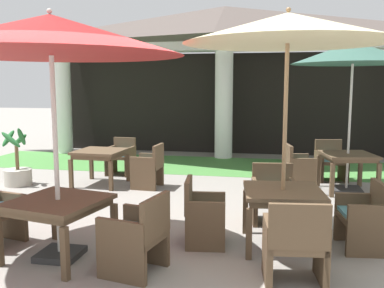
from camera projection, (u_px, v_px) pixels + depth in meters
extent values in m
plane|color=gray|center=(143.00, 271.00, 4.63)|extent=(60.00, 60.00, 0.00)
cylinder|color=white|center=(63.00, 104.00, 12.61)|extent=(0.49, 0.49, 2.94)
cylinder|color=white|center=(224.00, 105.00, 11.71)|extent=(0.49, 0.49, 2.94)
cube|color=white|center=(224.00, 46.00, 11.49)|extent=(10.42, 0.70, 0.24)
pyramid|color=#514742|center=(225.00, 24.00, 11.41)|extent=(10.82, 3.06, 0.94)
cube|color=black|center=(227.00, 104.00, 12.59)|extent=(10.22, 0.16, 2.94)
cube|color=#47843D|center=(217.00, 166.00, 10.69)|extent=(12.62, 2.49, 0.01)
cube|color=brown|center=(58.00, 201.00, 4.93)|extent=(1.17, 1.17, 0.05)
cube|color=brown|center=(58.00, 207.00, 4.93)|extent=(1.08, 1.08, 0.08)
cube|color=brown|center=(65.00, 254.00, 4.38)|extent=(0.08, 0.08, 0.58)
cube|color=brown|center=(55.00, 218.00, 5.58)|extent=(0.08, 0.08, 0.58)
cube|color=brown|center=(114.00, 227.00, 5.22)|extent=(0.08, 0.08, 0.58)
cube|color=#2D2D2D|center=(60.00, 254.00, 5.01)|extent=(0.48, 0.48, 0.08)
cylinder|color=beige|center=(56.00, 152.00, 4.85)|extent=(0.06, 0.06, 2.52)
cone|color=maroon|center=(50.00, 35.00, 4.66)|extent=(2.96, 2.96, 0.45)
sphere|color=beige|center=(49.00, 11.00, 4.63)|extent=(0.06, 0.06, 0.06)
cube|color=brown|center=(10.00, 216.00, 5.59)|extent=(0.55, 0.17, 0.63)
cube|color=brown|center=(25.00, 227.00, 5.50)|extent=(0.07, 0.07, 0.38)
cube|color=brown|center=(134.00, 237.00, 4.57)|extent=(0.68, 0.68, 0.07)
cube|color=teal|center=(134.00, 232.00, 4.57)|extent=(0.62, 0.63, 0.05)
cube|color=brown|center=(156.00, 217.00, 4.44)|extent=(0.18, 0.58, 0.44)
cube|color=brown|center=(121.00, 252.00, 4.34)|extent=(0.57, 0.18, 0.66)
cube|color=brown|center=(146.00, 235.00, 4.83)|extent=(0.57, 0.18, 0.66)
cube|color=brown|center=(101.00, 261.00, 4.47)|extent=(0.07, 0.07, 0.36)
cube|color=brown|center=(127.00, 244.00, 4.94)|extent=(0.07, 0.07, 0.36)
cube|color=brown|center=(143.00, 269.00, 4.27)|extent=(0.07, 0.07, 0.36)
cube|color=brown|center=(166.00, 251.00, 4.74)|extent=(0.07, 0.07, 0.36)
cube|color=brown|center=(283.00, 191.00, 5.27)|extent=(1.05, 1.05, 0.05)
cube|color=brown|center=(283.00, 196.00, 5.27)|extent=(0.96, 0.96, 0.08)
cube|color=brown|center=(249.00, 234.00, 4.92)|extent=(0.08, 0.08, 0.61)
cube|color=brown|center=(326.00, 236.00, 4.86)|extent=(0.08, 0.08, 0.61)
cube|color=brown|center=(245.00, 212.00, 5.79)|extent=(0.08, 0.08, 0.61)
cube|color=brown|center=(311.00, 213.00, 5.72)|extent=(0.08, 0.08, 0.61)
cube|color=#2D2D2D|center=(281.00, 243.00, 5.36)|extent=(0.42, 0.42, 0.07)
cylinder|color=olive|center=(285.00, 142.00, 5.18)|extent=(0.05, 0.05, 2.65)
cone|color=beige|center=(288.00, 28.00, 4.99)|extent=(2.50, 2.50, 0.36)
sphere|color=olive|center=(289.00, 10.00, 4.96)|extent=(0.06, 0.06, 0.06)
cube|color=brown|center=(295.00, 244.00, 4.36)|extent=(0.65, 0.57, 0.07)
cube|color=teal|center=(295.00, 238.00, 4.36)|extent=(0.60, 0.53, 0.05)
cube|color=brown|center=(299.00, 227.00, 4.10)|extent=(0.60, 0.13, 0.46)
cube|color=brown|center=(267.00, 250.00, 4.40)|extent=(0.12, 0.51, 0.65)
cube|color=brown|center=(322.00, 252.00, 4.35)|extent=(0.12, 0.51, 0.65)
cube|color=brown|center=(265.00, 255.00, 4.64)|extent=(0.06, 0.06, 0.36)
cube|color=brown|center=(316.00, 256.00, 4.60)|extent=(0.06, 0.06, 0.36)
cube|color=brown|center=(270.00, 273.00, 4.19)|extent=(0.06, 0.06, 0.36)
cube|color=brown|center=(326.00, 274.00, 4.15)|extent=(0.06, 0.06, 0.36)
cube|color=brown|center=(206.00, 214.00, 5.38)|extent=(0.54, 0.58, 0.07)
cube|color=teal|center=(206.00, 209.00, 5.37)|extent=(0.50, 0.53, 0.05)
cube|color=brown|center=(188.00, 195.00, 5.37)|extent=(0.12, 0.53, 0.42)
cube|color=brown|center=(207.00, 215.00, 5.64)|extent=(0.49, 0.11, 0.62)
cube|color=brown|center=(205.00, 227.00, 5.15)|extent=(0.49, 0.11, 0.62)
cube|color=brown|center=(223.00, 225.00, 5.63)|extent=(0.06, 0.06, 0.36)
cube|color=brown|center=(223.00, 237.00, 5.16)|extent=(0.06, 0.06, 0.36)
cube|color=brown|center=(191.00, 224.00, 5.66)|extent=(0.06, 0.06, 0.36)
cube|color=brown|center=(187.00, 236.00, 5.20)|extent=(0.06, 0.06, 0.36)
cube|color=brown|center=(361.00, 218.00, 5.24)|extent=(0.55, 0.65, 0.07)
cube|color=teal|center=(361.00, 213.00, 5.23)|extent=(0.51, 0.60, 0.05)
cube|color=brown|center=(380.00, 199.00, 5.19)|extent=(0.13, 0.60, 0.42)
cube|color=brown|center=(368.00, 232.00, 4.97)|extent=(0.49, 0.11, 0.63)
cube|color=brown|center=(354.00, 217.00, 5.52)|extent=(0.49, 0.11, 0.63)
cube|color=brown|center=(348.00, 242.00, 5.01)|extent=(0.06, 0.06, 0.35)
cube|color=brown|center=(336.00, 227.00, 5.55)|extent=(0.06, 0.06, 0.35)
cube|color=brown|center=(370.00, 228.00, 5.52)|extent=(0.06, 0.06, 0.35)
cube|color=brown|center=(274.00, 196.00, 6.25)|extent=(0.67, 0.63, 0.07)
cube|color=teal|center=(274.00, 192.00, 6.25)|extent=(0.61, 0.58, 0.05)
cube|color=brown|center=(272.00, 176.00, 6.48)|extent=(0.61, 0.13, 0.41)
cube|color=brown|center=(293.00, 202.00, 6.24)|extent=(0.12, 0.57, 0.63)
cube|color=brown|center=(254.00, 201.00, 6.29)|extent=(0.12, 0.57, 0.63)
cube|color=brown|center=(295.00, 216.00, 6.01)|extent=(0.06, 0.06, 0.36)
cube|color=brown|center=(256.00, 215.00, 6.05)|extent=(0.06, 0.06, 0.36)
cube|color=brown|center=(290.00, 206.00, 6.51)|extent=(0.06, 0.06, 0.36)
cube|color=brown|center=(253.00, 205.00, 6.56)|extent=(0.06, 0.06, 0.36)
cube|color=brown|center=(100.00, 151.00, 8.59)|extent=(0.97, 0.97, 0.05)
cube|color=brown|center=(100.00, 155.00, 8.59)|extent=(0.89, 0.89, 0.09)
cube|color=brown|center=(71.00, 174.00, 8.34)|extent=(0.07, 0.07, 0.57)
cube|color=brown|center=(111.00, 176.00, 8.13)|extent=(0.07, 0.07, 0.57)
cube|color=brown|center=(91.00, 166.00, 9.15)|extent=(0.07, 0.07, 0.57)
cube|color=brown|center=(128.00, 168.00, 8.95)|extent=(0.07, 0.07, 0.57)
cube|color=brown|center=(121.00, 156.00, 9.59)|extent=(0.56, 0.58, 0.07)
cube|color=teal|center=(120.00, 154.00, 9.58)|extent=(0.51, 0.53, 0.05)
cube|color=brown|center=(125.00, 145.00, 9.81)|extent=(0.53, 0.09, 0.37)
cube|color=brown|center=(131.00, 161.00, 9.55)|extent=(0.09, 0.55, 0.64)
cube|color=brown|center=(111.00, 160.00, 9.67)|extent=(0.09, 0.55, 0.64)
cube|color=brown|center=(126.00, 169.00, 9.33)|extent=(0.06, 0.06, 0.38)
cube|color=brown|center=(106.00, 168.00, 9.44)|extent=(0.06, 0.06, 0.38)
cube|color=brown|center=(135.00, 165.00, 9.81)|extent=(0.06, 0.06, 0.38)
cube|color=brown|center=(116.00, 164.00, 9.92)|extent=(0.06, 0.06, 0.38)
cube|color=brown|center=(147.00, 167.00, 8.38)|extent=(0.54, 0.56, 0.07)
cube|color=teal|center=(147.00, 164.00, 8.37)|extent=(0.50, 0.52, 0.05)
cube|color=brown|center=(158.00, 155.00, 8.29)|extent=(0.09, 0.54, 0.42)
cube|color=brown|center=(143.00, 174.00, 8.15)|extent=(0.51, 0.09, 0.65)
cube|color=brown|center=(151.00, 169.00, 8.63)|extent=(0.51, 0.09, 0.65)
cube|color=brown|center=(132.00, 180.00, 8.24)|extent=(0.06, 0.06, 0.38)
cube|color=brown|center=(141.00, 175.00, 8.69)|extent=(0.06, 0.06, 0.38)
cube|color=brown|center=(154.00, 181.00, 8.13)|extent=(0.06, 0.06, 0.38)
cube|color=brown|center=(162.00, 176.00, 8.58)|extent=(0.06, 0.06, 0.38)
cube|color=brown|center=(348.00, 155.00, 8.02)|extent=(1.07, 1.07, 0.05)
cube|color=brown|center=(348.00, 158.00, 8.03)|extent=(0.98, 0.98, 0.06)
cube|color=brown|center=(332.00, 180.00, 7.66)|extent=(0.08, 0.08, 0.62)
cube|color=brown|center=(378.00, 180.00, 7.66)|extent=(0.08, 0.08, 0.62)
cube|color=brown|center=(318.00, 171.00, 8.49)|extent=(0.08, 0.08, 0.62)
cube|color=brown|center=(360.00, 171.00, 8.50)|extent=(0.08, 0.08, 0.62)
cube|color=#2D2D2D|center=(346.00, 190.00, 8.12)|extent=(0.55, 0.55, 0.07)
cylinder|color=beige|center=(349.00, 125.00, 7.94)|extent=(0.04, 0.04, 2.57)
cone|color=#33594C|center=(353.00, 53.00, 7.76)|extent=(2.25, 2.25, 0.40)
sphere|color=beige|center=(354.00, 40.00, 7.73)|extent=(0.06, 0.06, 0.06)
cube|color=brown|center=(331.00, 162.00, 8.97)|extent=(0.66, 0.63, 0.07)
cube|color=teal|center=(331.00, 159.00, 8.96)|extent=(0.61, 0.58, 0.05)
cube|color=brown|center=(328.00, 149.00, 9.18)|extent=(0.57, 0.17, 0.41)
cube|color=brown|center=(344.00, 166.00, 8.99)|extent=(0.16, 0.53, 0.62)
cube|color=brown|center=(319.00, 166.00, 8.98)|extent=(0.16, 0.53, 0.62)
cube|color=brown|center=(347.00, 174.00, 8.77)|extent=(0.07, 0.07, 0.38)
cube|color=brown|center=(322.00, 174.00, 8.77)|extent=(0.07, 0.07, 0.38)
cube|color=brown|center=(339.00, 170.00, 9.24)|extent=(0.07, 0.07, 0.38)
cube|color=brown|center=(315.00, 170.00, 9.23)|extent=(0.07, 0.07, 0.38)
cube|color=brown|center=(299.00, 169.00, 8.06)|extent=(0.59, 0.67, 0.07)
cube|color=teal|center=(299.00, 166.00, 8.05)|extent=(0.54, 0.62, 0.05)
cube|color=brown|center=(288.00, 156.00, 8.02)|extent=(0.17, 0.59, 0.44)
cube|color=brown|center=(295.00, 171.00, 8.34)|extent=(0.49, 0.15, 0.69)
cube|color=brown|center=(303.00, 177.00, 7.80)|extent=(0.49, 0.15, 0.69)
cube|color=brown|center=(306.00, 178.00, 8.36)|extent=(0.07, 0.07, 0.40)
cube|color=brown|center=(314.00, 184.00, 7.83)|extent=(0.07, 0.07, 0.40)
cube|color=brown|center=(284.00, 178.00, 8.36)|extent=(0.07, 0.07, 0.40)
cube|color=brown|center=(291.00, 184.00, 7.83)|extent=(0.07, 0.07, 0.40)
cylinder|color=#B2AD9E|center=(18.00, 177.00, 8.61)|extent=(0.54, 0.54, 0.33)
cylinder|color=brown|center=(17.00, 157.00, 8.56)|extent=(0.07, 0.07, 0.48)
ellipsoid|color=#286B33|center=(22.00, 137.00, 8.49)|extent=(0.13, 0.33, 0.42)
ellipsoid|color=#286B33|center=(20.00, 140.00, 8.64)|extent=(0.35, 0.12, 0.29)
ellipsoid|color=#286B33|center=(8.00, 138.00, 8.55)|extent=(0.13, 0.42, 0.36)
ellipsoid|color=#286B33|center=(11.00, 140.00, 8.32)|extent=(0.43, 0.13, 0.37)
ellipsoid|color=brown|center=(145.00, 171.00, 9.35)|extent=(0.30, 0.30, 0.30)
sphere|color=brown|center=(144.00, 162.00, 9.32)|extent=(0.08, 0.08, 0.08)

